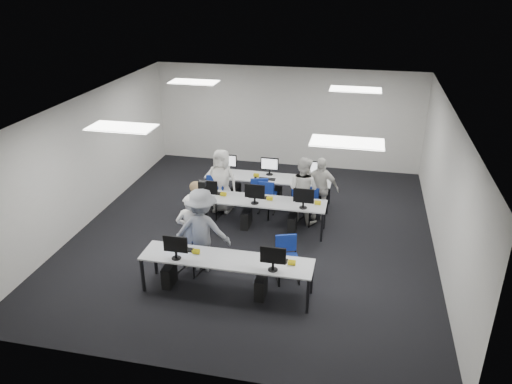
% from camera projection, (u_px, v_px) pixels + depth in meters
% --- Properties ---
extents(room, '(9.00, 9.02, 3.00)m').
position_uv_depth(room, '(255.00, 172.00, 10.95)').
color(room, black).
rests_on(room, ground).
extents(ceiling_panels, '(5.20, 4.60, 0.02)m').
position_uv_depth(ceiling_panels, '(254.00, 106.00, 10.35)').
color(ceiling_panels, white).
rests_on(ceiling_panels, room).
extents(desk_front, '(3.20, 0.70, 0.73)m').
position_uv_depth(desk_front, '(226.00, 261.00, 9.15)').
color(desk_front, '#B4B5B8').
rests_on(desk_front, ground).
extents(desk_mid, '(3.20, 0.70, 0.73)m').
position_uv_depth(desk_mid, '(256.00, 202.00, 11.47)').
color(desk_mid, '#B4B5B8').
rests_on(desk_mid, ground).
extents(desk_back, '(3.20, 0.70, 0.73)m').
position_uv_depth(desk_back, '(268.00, 179.00, 12.72)').
color(desk_back, '#B4B5B8').
rests_on(desk_back, ground).
extents(equipment_front, '(2.51, 0.41, 1.19)m').
position_uv_depth(equipment_front, '(217.00, 275.00, 9.31)').
color(equipment_front, '#0C36A3').
rests_on(equipment_front, desk_front).
extents(equipment_mid, '(2.91, 0.41, 1.19)m').
position_uv_depth(equipment_mid, '(248.00, 214.00, 11.62)').
color(equipment_mid, white).
rests_on(equipment_mid, desk_mid).
extents(equipment_back, '(2.91, 0.41, 1.19)m').
position_uv_depth(equipment_back, '(275.00, 191.00, 12.83)').
color(equipment_back, white).
rests_on(equipment_back, desk_back).
extents(chair_0, '(0.53, 0.56, 0.90)m').
position_uv_depth(chair_0, '(191.00, 258.00, 9.98)').
color(chair_0, navy).
rests_on(chair_0, ground).
extents(chair_1, '(0.57, 0.60, 0.89)m').
position_uv_depth(chair_1, '(287.00, 267.00, 9.71)').
color(chair_1, navy).
rests_on(chair_1, ground).
extents(chair_2, '(0.53, 0.57, 0.95)m').
position_uv_depth(chair_2, '(212.00, 204.00, 12.27)').
color(chair_2, navy).
rests_on(chair_2, ground).
extents(chair_3, '(0.56, 0.59, 0.92)m').
position_uv_depth(chair_3, '(260.00, 205.00, 12.20)').
color(chair_3, navy).
rests_on(chair_3, ground).
extents(chair_4, '(0.56, 0.58, 0.86)m').
position_uv_depth(chair_4, '(307.00, 212.00, 11.92)').
color(chair_4, navy).
rests_on(chair_4, ground).
extents(chair_5, '(0.55, 0.57, 0.84)m').
position_uv_depth(chair_5, '(217.00, 199.00, 12.61)').
color(chair_5, navy).
rests_on(chair_5, ground).
extents(chair_6, '(0.42, 0.46, 0.87)m').
position_uv_depth(chair_6, '(267.00, 201.00, 12.47)').
color(chair_6, navy).
rests_on(chair_6, ground).
extents(chair_7, '(0.43, 0.46, 0.81)m').
position_uv_depth(chair_7, '(300.00, 208.00, 12.13)').
color(chair_7, navy).
rests_on(chair_7, ground).
extents(handbag, '(0.41, 0.31, 0.31)m').
position_uv_depth(handbag, '(197.00, 188.00, 11.72)').
color(handbag, '#92754B').
rests_on(handbag, desk_mid).
extents(student_0, '(0.68, 0.56, 1.61)m').
position_uv_depth(student_0, '(191.00, 231.00, 9.93)').
color(student_0, beige).
rests_on(student_0, ground).
extents(student_1, '(0.97, 0.89, 1.62)m').
position_uv_depth(student_1, '(303.00, 190.00, 11.79)').
color(student_1, beige).
rests_on(student_1, ground).
extents(student_2, '(0.83, 0.58, 1.61)m').
position_uv_depth(student_2, '(222.00, 181.00, 12.28)').
color(student_2, beige).
rests_on(student_2, ground).
extents(student_3, '(0.92, 0.42, 1.55)m').
position_uv_depth(student_3, '(320.00, 188.00, 11.95)').
color(student_3, beige).
rests_on(student_3, ground).
extents(photographer, '(1.16, 0.71, 1.74)m').
position_uv_depth(photographer, '(202.00, 230.00, 9.83)').
color(photographer, gray).
rests_on(photographer, ground).
extents(dslr_camera, '(0.15, 0.19, 0.10)m').
position_uv_depth(dslr_camera, '(202.00, 184.00, 9.61)').
color(dslr_camera, black).
rests_on(dslr_camera, photographer).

